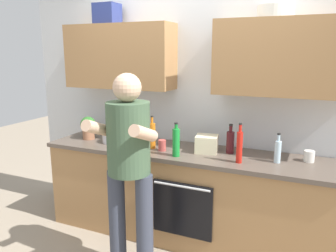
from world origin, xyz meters
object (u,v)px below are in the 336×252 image
bottle_wine (230,142)px  grocery_bag_rice (207,144)px  cup_coffee (309,156)px  cup_stoneware (122,144)px  person_standing (129,160)px  potted_herb (88,127)px  mixing_bowl (116,138)px  bottle_juice (152,135)px  cup_ceramic (162,145)px  bottle_soda (176,142)px  bottle_water (278,151)px  bottle_hotsauce (239,146)px

bottle_wine → grocery_bag_rice: (-0.21, -0.06, -0.03)m
cup_coffee → cup_stoneware: bearing=-170.0°
person_standing → potted_herb: (-0.90, 0.68, 0.05)m
cup_coffee → potted_herb: (-2.20, -0.13, 0.09)m
cup_coffee → potted_herb: size_ratio=0.39×
mixing_bowl → grocery_bag_rice: size_ratio=1.39×
cup_stoneware → cup_coffee: bearing=10.0°
grocery_bag_rice → mixing_bowl: bearing=-178.0°
bottle_juice → cup_stoneware: bearing=-155.2°
potted_herb → person_standing: bearing=-37.2°
cup_coffee → potted_herb: 2.21m
cup_stoneware → mixing_bowl: (-0.18, 0.18, 0.01)m
bottle_juice → mixing_bowl: (-0.45, 0.05, -0.08)m
grocery_bag_rice → cup_stoneware: bearing=-165.1°
person_standing → cup_ceramic: 0.60m
bottle_soda → mixing_bowl: size_ratio=1.10×
bottle_water → cup_stoneware: (-1.44, -0.16, -0.06)m
bottle_soda → cup_stoneware: 0.59m
bottle_soda → bottle_hotsauce: bearing=4.9°
bottle_water → bottle_wine: 0.45m
cup_ceramic → cup_coffee: cup_ceramic is taller
cup_ceramic → cup_coffee: 1.31m
person_standing → potted_herb: bearing=142.8°
person_standing → cup_coffee: size_ratio=17.38×
bottle_wine → mixing_bowl: bearing=-175.6°
cup_stoneware → bottle_wine: bearing=15.1°
potted_herb → bottle_hotsauce: bearing=-4.7°
bottle_juice → cup_coffee: (1.42, 0.17, -0.08)m
bottle_water → mixing_bowl: bearing=179.4°
cup_ceramic → grocery_bag_rice: size_ratio=0.52×
bottle_hotsauce → cup_ceramic: size_ratio=3.29×
potted_herb → grocery_bag_rice: size_ratio=1.21×
person_standing → bottle_soda: 0.54m
person_standing → bottle_soda: person_standing is taller
bottle_wine → cup_stoneware: bearing=-164.9°
person_standing → bottle_soda: (0.20, 0.50, 0.05)m
bottle_hotsauce → potted_herb: 1.66m
bottle_water → bottle_juice: 1.17m
cup_coffee → grocery_bag_rice: size_ratio=0.47×
bottle_wine → potted_herb: bottle_wine is taller
person_standing → bottle_hotsauce: (0.76, 0.55, 0.06)m
person_standing → bottle_hotsauce: bearing=35.7°
cup_coffee → bottle_hotsauce: bearing=-153.6°
bottle_soda → cup_coffee: (1.10, 0.32, -0.09)m
bottle_soda → bottle_juice: (-0.31, 0.15, -0.00)m
bottle_hotsauce → cup_stoneware: bearing=-178.6°
bottle_juice → cup_stoneware: (-0.27, -0.13, -0.09)m
bottle_water → mixing_bowl: bottle_water is taller
grocery_bag_rice → potted_herb: bearing=-177.9°
cup_stoneware → mixing_bowl: 0.25m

